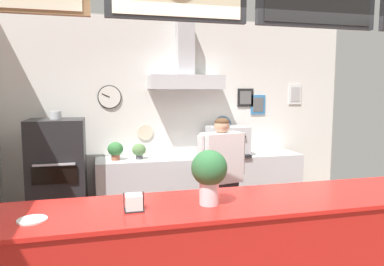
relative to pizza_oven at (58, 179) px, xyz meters
name	(u,v)px	position (x,y,z in m)	size (l,w,h in m)	color
back_wall_assembly	(185,110)	(1.74, 0.46, 0.81)	(5.14, 2.64, 2.90)	#9E9E99
service_counter	(262,261)	(1.74, -2.20, -0.24)	(4.18, 0.75, 1.02)	red
back_prep_counter	(201,187)	(1.92, 0.23, -0.30)	(2.94, 0.59, 0.92)	silver
pizza_oven	(58,179)	(0.00, 0.00, 0.00)	(0.67, 0.67, 1.60)	#232326
shop_worker	(221,182)	(1.84, -0.89, 0.07)	(0.60, 0.31, 1.54)	#232328
espresso_machine	(228,141)	(2.31, 0.20, 0.37)	(0.55, 0.52, 0.42)	silver
potted_oregano	(139,150)	(1.03, 0.21, 0.29)	(0.19, 0.19, 0.21)	#4C4C51
potted_rosemary	(115,150)	(0.72, 0.21, 0.30)	(0.21, 0.21, 0.24)	#9E563D
condiment_plate	(32,220)	(0.10, -2.28, 0.27)	(0.19, 0.19, 0.01)	white
napkin_holder	(134,203)	(0.74, -2.24, 0.32)	(0.14, 0.13, 0.13)	#262628
basil_vase	(209,173)	(1.29, -2.24, 0.50)	(0.26, 0.26, 0.40)	silver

